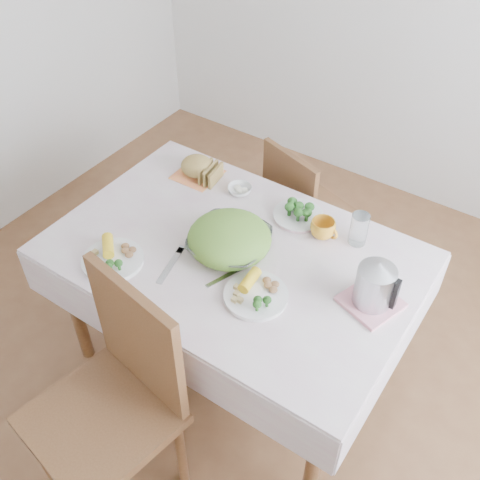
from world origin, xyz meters
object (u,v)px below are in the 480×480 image
Objects in this scene: dinner_plate_left at (113,260)px; yellow_mug at (323,229)px; dining_table at (234,311)px; electric_kettle at (376,281)px; salad_bowl at (229,243)px; dinner_plate_right at (256,296)px; chair_near at (103,427)px; chair_far at (311,205)px.

yellow_mug reaches higher than dinner_plate_left.
yellow_mug is at bearing 44.55° from dinner_plate_left.
dining_table is 0.78m from electric_kettle.
salad_bowl is 1.30× the size of dinner_plate_right.
electric_kettle is (0.33, -0.23, 0.08)m from yellow_mug.
chair_near is 1.22× the size of chair_far.
electric_kettle is at bearing 148.57° from chair_far.
salad_bowl is 0.40m from yellow_mug.
yellow_mug is (0.26, 0.29, 0.43)m from dining_table.
dinner_plate_left is at bearing 134.84° from chair_near.
electric_kettle reaches higher than dinner_plate_left.
dinner_plate_right is 1.24× the size of electric_kettle.
electric_kettle is (0.37, 0.22, 0.11)m from dinner_plate_right.
chair_far is (-0.04, 0.78, 0.09)m from dining_table.
chair_far is 1.02m from dinner_plate_right.
chair_far reaches higher than yellow_mug.
dinner_plate_left is (-0.37, -0.33, 0.40)m from dining_table.
yellow_mug is at bearing 46.48° from salad_bowl.
electric_kettle reaches higher than chair_far.
dinner_plate_right is at bearing 77.17° from chair_near.
chair_far is 4.29× the size of electric_kettle.
chair_near is 1.57m from chair_far.
dinner_plate_left is 1.04m from electric_kettle.
chair_near is at bearing -105.73° from yellow_mug.
electric_kettle is at bearing 5.80° from salad_bowl.
chair_near reaches higher than dining_table.
dining_table is 0.43m from salad_bowl.
dining_table is at bearing 143.40° from dinner_plate_right.
electric_kettle is at bearing 30.43° from dinner_plate_right.
chair_far is at bearing 121.06° from yellow_mug.
yellow_mug is at bearing 138.70° from chair_far.
chair_near is 0.85m from salad_bowl.
electric_kettle is at bearing 22.01° from dinner_plate_left.
chair_near is 3.24× the size of salad_bowl.
yellow_mug is 0.41m from electric_kettle.
dinner_plate_right is 0.45m from yellow_mug.
dinner_plate_right reaches higher than dining_table.
chair_near is at bearing 107.41° from chair_far.
dinner_plate_left is 1.26× the size of electric_kettle.
chair_near is (-0.04, -0.79, 0.09)m from dining_table.
dinner_plate_right is at bearing -124.73° from electric_kettle.
dining_table is 0.63m from dinner_plate_left.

